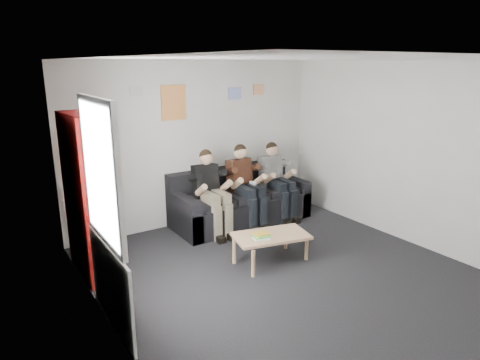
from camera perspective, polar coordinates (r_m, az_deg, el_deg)
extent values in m
plane|color=black|center=(5.67, 6.73, -12.69)|extent=(5.00, 5.00, 0.00)
plane|color=white|center=(5.01, 7.72, 15.74)|extent=(5.00, 5.00, 0.00)
plane|color=silver|center=(7.22, -5.77, 4.84)|extent=(4.50, 0.00, 4.50)
plane|color=silver|center=(4.14, -17.36, -3.71)|extent=(0.00, 5.00, 5.00)
plane|color=silver|center=(6.82, 21.80, 3.21)|extent=(0.00, 5.00, 5.00)
cube|color=black|center=(7.37, 0.14, -3.92)|extent=(2.35, 0.96, 0.45)
cube|color=black|center=(7.54, -1.43, 0.13)|extent=(2.35, 0.21, 0.46)
cube|color=black|center=(6.84, -7.47, -4.76)|extent=(0.19, 0.96, 0.64)
cube|color=black|center=(7.95, 6.65, -1.84)|extent=(0.19, 0.96, 0.64)
cube|color=black|center=(7.21, 0.51, -2.02)|extent=(1.97, 0.66, 0.11)
cube|color=maroon|center=(5.67, -19.71, -2.13)|extent=(0.31, 0.94, 2.08)
cube|color=tan|center=(5.88, 4.15, -7.43)|extent=(1.00, 0.55, 0.04)
cylinder|color=tan|center=(5.55, 1.77, -11.10)|extent=(0.05, 0.05, 0.36)
cylinder|color=tan|center=(6.07, 8.86, -8.90)|extent=(0.05, 0.05, 0.36)
cylinder|color=tan|center=(5.89, -0.78, -9.47)|extent=(0.05, 0.05, 0.36)
cylinder|color=tan|center=(6.38, 6.14, -7.56)|extent=(0.05, 0.05, 0.36)
cube|color=white|center=(5.72, 2.85, -7.77)|extent=(0.21, 0.15, 0.02)
cube|color=green|center=(5.75, 2.83, -7.46)|extent=(0.21, 0.15, 0.02)
cube|color=gold|center=(5.78, 2.82, -7.16)|extent=(0.21, 0.15, 0.02)
cube|color=black|center=(6.91, -4.63, -0.11)|extent=(0.39, 0.29, 0.55)
sphere|color=tan|center=(6.78, -4.54, 2.93)|extent=(0.22, 0.22, 0.22)
sphere|color=black|center=(6.79, -4.60, 3.23)|extent=(0.21, 0.21, 0.21)
cube|color=#7E725A|center=(6.72, -3.38, -2.28)|extent=(0.35, 0.45, 0.15)
cube|color=#7E725A|center=(6.66, -2.40, -5.60)|extent=(0.33, 0.14, 0.56)
cube|color=black|center=(6.69, -2.12, -7.58)|extent=(0.33, 0.25, 0.10)
cube|color=#4D2919|center=(7.23, -0.08, 0.69)|extent=(0.40, 0.29, 0.57)
sphere|color=tan|center=(7.11, 0.10, 3.67)|extent=(0.22, 0.22, 0.22)
sphere|color=black|center=(7.12, 0.03, 3.97)|extent=(0.21, 0.21, 0.21)
cube|color=black|center=(7.05, 1.26, -1.40)|extent=(0.36, 0.46, 0.15)
cube|color=black|center=(6.99, 2.27, -4.57)|extent=(0.34, 0.14, 0.56)
cube|color=black|center=(7.02, 2.54, -6.46)|extent=(0.34, 0.26, 0.10)
cube|color=white|center=(6.93, 1.74, -0.40)|extent=(0.04, 0.14, 0.04)
cube|color=silver|center=(7.60, 4.08, 1.30)|extent=(0.39, 0.28, 0.54)
sphere|color=tan|center=(7.49, 4.32, 4.03)|extent=(0.21, 0.21, 0.21)
sphere|color=black|center=(7.49, 4.25, 4.30)|extent=(0.20, 0.20, 0.20)
cube|color=black|center=(7.43, 5.40, -0.60)|extent=(0.35, 0.44, 0.14)
cube|color=black|center=(7.38, 6.36, -3.56)|extent=(0.33, 0.13, 0.56)
cube|color=black|center=(7.41, 6.59, -5.36)|extent=(0.33, 0.25, 0.10)
cylinder|color=white|center=(4.51, -14.76, -15.89)|extent=(0.06, 0.06, 0.60)
cylinder|color=white|center=(4.58, -15.10, -15.42)|extent=(0.06, 0.06, 0.60)
cylinder|color=white|center=(4.65, -15.42, -14.97)|extent=(0.06, 0.06, 0.60)
cylinder|color=white|center=(4.71, -15.74, -14.53)|extent=(0.06, 0.06, 0.60)
cylinder|color=white|center=(4.78, -16.04, -14.11)|extent=(0.06, 0.06, 0.60)
cylinder|color=white|center=(4.85, -16.34, -13.69)|extent=(0.06, 0.06, 0.60)
cylinder|color=white|center=(4.92, -16.63, -13.28)|extent=(0.06, 0.06, 0.60)
cylinder|color=white|center=(4.99, -16.90, -12.89)|extent=(0.06, 0.06, 0.60)
cube|color=white|center=(4.89, -15.64, -17.18)|extent=(0.10, 0.64, 0.04)
cube|color=white|center=(4.62, -16.15, -11.29)|extent=(0.10, 0.64, 0.04)
cube|color=white|center=(4.25, -18.18, 0.92)|extent=(0.02, 1.00, 1.30)
cube|color=silver|center=(4.15, -18.83, 10.08)|extent=(0.05, 1.12, 0.06)
cube|color=silver|center=(4.46, -17.33, -7.55)|extent=(0.05, 1.12, 0.06)
cube|color=silver|center=(4.68, -16.82, -13.43)|extent=(0.03, 1.30, 0.90)
cube|color=#DFCA4E|center=(6.94, -8.85, 10.16)|extent=(0.42, 0.01, 0.55)
cube|color=#4771F1|center=(7.48, -0.69, 11.46)|extent=(0.25, 0.01, 0.20)
cube|color=#CE4075|center=(7.76, 2.49, 11.95)|extent=(0.22, 0.01, 0.18)
cube|color=silver|center=(6.70, -13.68, 11.45)|extent=(0.20, 0.01, 0.14)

